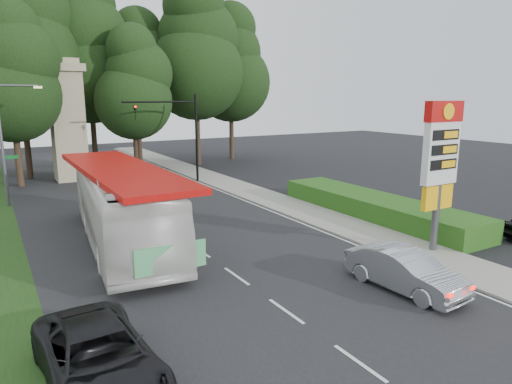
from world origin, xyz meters
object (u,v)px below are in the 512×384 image
gas_station_pylon (441,156)px  monument (68,120)px  traffic_signal_mast (181,126)px  sedan_silver (404,270)px  transit_bus (122,206)px  suv_charcoal (98,358)px  streetlight_signs (5,138)px

gas_station_pylon → monument: (-11.20, 28.01, 0.66)m
gas_station_pylon → traffic_signal_mast: (-3.52, 22.00, 0.22)m
traffic_signal_mast → sedan_silver: 24.58m
gas_station_pylon → sedan_silver: (-4.46, -2.25, -3.68)m
gas_station_pylon → sedan_silver: bearing=-153.2°
transit_bus → suv_charcoal: size_ratio=2.50×
transit_bus → sedan_silver: bearing=-49.2°
monument → transit_bus: 19.83m
gas_station_pylon → monument: monument is taller
gas_station_pylon → monument: bearing=111.8°
gas_station_pylon → traffic_signal_mast: bearing=99.1°
suv_charcoal → traffic_signal_mast: bearing=61.7°
traffic_signal_mast → sedan_silver: size_ratio=1.55×
streetlight_signs → transit_bus: size_ratio=0.59×
gas_station_pylon → streetlight_signs: size_ratio=0.86×
traffic_signal_mast → monument: bearing=142.0°
transit_bus → gas_station_pylon: bearing=-29.5°
traffic_signal_mast → monument: 9.76m
traffic_signal_mast → transit_bus: bearing=-121.9°
monument → suv_charcoal: bearing=-97.9°
traffic_signal_mast → sedan_silver: bearing=-92.2°
monument → suv_charcoal: 31.01m
gas_station_pylon → sedan_silver: 6.20m
gas_station_pylon → transit_bus: bearing=144.7°
monument → sedan_silver: monument is taller
gas_station_pylon → streetlight_signs: streetlight_signs is taller
gas_station_pylon → transit_bus: size_ratio=0.51×
sedan_silver → streetlight_signs: bearing=113.6°
monument → transit_bus: size_ratio=0.74×
streetlight_signs → suv_charcoal: (0.79, -22.42, -3.69)m
transit_bus → sedan_silver: 13.11m
traffic_signal_mast → suv_charcoal: 27.43m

